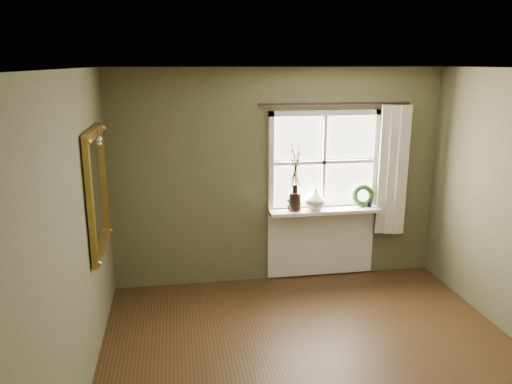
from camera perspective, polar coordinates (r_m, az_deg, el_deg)
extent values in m
plane|color=silver|center=(3.69, 10.21, 13.66)|extent=(4.50, 4.50, 0.00)
cube|color=brown|center=(6.06, 2.50, 1.74)|extent=(4.00, 0.10, 2.60)
cube|color=brown|center=(3.83, -21.42, -7.05)|extent=(0.10, 4.50, 2.60)
cube|color=white|center=(6.22, 7.57, -1.93)|extent=(1.36, 0.06, 0.06)
cube|color=white|center=(6.00, 7.95, 8.94)|extent=(1.36, 0.06, 0.06)
cube|color=white|center=(5.93, 1.73, 3.23)|extent=(0.06, 0.06, 1.24)
cube|color=white|center=(6.30, 13.43, 3.52)|extent=(0.06, 0.06, 1.24)
cube|color=white|center=(6.08, 7.76, 3.40)|extent=(1.24, 0.05, 0.04)
cube|color=white|center=(6.08, 7.76, 3.40)|extent=(0.04, 0.05, 1.12)
cube|color=white|center=(5.97, 4.78, 6.15)|extent=(0.59, 0.01, 0.53)
cube|color=white|center=(6.16, 10.69, 6.20)|extent=(0.59, 0.01, 0.53)
cube|color=white|center=(6.09, 4.67, 0.64)|extent=(0.59, 0.01, 0.53)
cube|color=white|center=(6.27, 10.44, 0.87)|extent=(0.59, 0.01, 0.53)
cube|color=white|center=(6.13, 7.84, -2.11)|extent=(1.36, 0.26, 0.04)
cube|color=white|center=(6.37, 7.42, -5.62)|extent=(1.36, 0.04, 0.88)
cylinder|color=black|center=(6.00, 4.45, -1.09)|extent=(0.19, 0.19, 0.22)
imported|color=silver|center=(6.05, 6.79, -0.80)|extent=(0.25, 0.25, 0.26)
torus|color=#26421D|center=(6.29, 12.11, -0.67)|extent=(0.28, 0.13, 0.29)
imported|color=#26421D|center=(5.99, 3.78, -1.45)|extent=(0.09, 0.08, 0.15)
imported|color=#26421D|center=(6.29, 12.93, -0.94)|extent=(0.10, 0.08, 0.16)
cube|color=beige|center=(6.32, 15.27, 2.37)|extent=(0.36, 0.12, 1.59)
cylinder|color=black|center=(5.97, 9.06, 9.93)|extent=(1.84, 0.03, 0.03)
cube|color=white|center=(4.98, -17.74, 0.08)|extent=(0.02, 0.82, 1.02)
cube|color=olive|center=(4.87, -18.13, 6.37)|extent=(0.05, 1.00, 0.09)
cube|color=olive|center=(5.13, -17.16, -5.89)|extent=(0.05, 1.00, 0.09)
cube|color=olive|center=(4.54, -18.41, -1.34)|extent=(0.05, 0.09, 1.02)
cube|color=olive|center=(5.41, -16.98, 1.27)|extent=(0.05, 0.09, 1.02)
sphere|color=silver|center=(4.84, -17.54, 5.69)|extent=(0.04, 0.04, 0.04)
sphere|color=silver|center=(4.88, -17.46, 5.28)|extent=(0.04, 0.04, 0.04)
sphere|color=silver|center=(4.90, -17.45, 5.91)|extent=(0.04, 0.04, 0.04)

